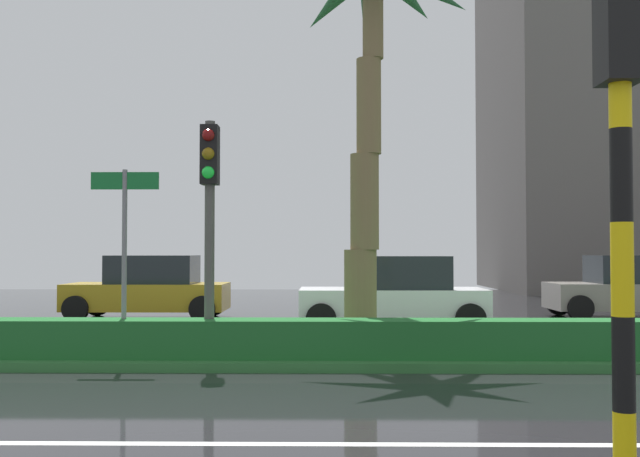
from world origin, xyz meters
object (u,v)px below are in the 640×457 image
at_px(car_in_traffic_leading, 149,288).
at_px(palm_tree_centre_left, 371,26).
at_px(street_name_sign, 124,236).
at_px(traffic_signal_foreground, 619,117).
at_px(car_in_traffic_second, 394,294).
at_px(car_in_traffic_third, 631,288).
at_px(traffic_signal_median_right, 210,194).

bearing_deg(car_in_traffic_leading, palm_tree_centre_left, 129.67).
height_order(palm_tree_centre_left, street_name_sign, palm_tree_centre_left).
distance_m(traffic_signal_foreground, car_in_traffic_leading, 16.19).
distance_m(palm_tree_centre_left, street_name_sign, 5.70).
bearing_deg(street_name_sign, car_in_traffic_second, 48.04).
bearing_deg(palm_tree_centre_left, traffic_signal_foreground, -79.88).
bearing_deg(car_in_traffic_second, car_in_traffic_leading, -22.97).
relative_size(car_in_traffic_leading, car_in_traffic_third, 1.00).
height_order(street_name_sign, car_in_traffic_leading, street_name_sign).
relative_size(traffic_signal_median_right, car_in_traffic_second, 0.88).
height_order(traffic_signal_foreground, car_in_traffic_leading, traffic_signal_foreground).
height_order(palm_tree_centre_left, traffic_signal_median_right, palm_tree_centre_left).
xyz_separation_m(car_in_traffic_leading, car_in_traffic_third, (13.19, 0.36, 0.00)).
xyz_separation_m(palm_tree_centre_left, traffic_signal_median_right, (-2.68, -1.27, -3.13)).
relative_size(car_in_traffic_leading, car_in_traffic_second, 1.00).
height_order(traffic_signal_foreground, car_in_traffic_third, traffic_signal_foreground).
bearing_deg(traffic_signal_median_right, traffic_signal_foreground, -57.62).
bearing_deg(car_in_traffic_second, street_name_sign, 48.04).
height_order(street_name_sign, car_in_traffic_third, street_name_sign).
relative_size(traffic_signal_median_right, street_name_sign, 1.26).
bearing_deg(car_in_traffic_third, traffic_signal_median_right, 39.54).
height_order(palm_tree_centre_left, car_in_traffic_third, palm_tree_centre_left).
bearing_deg(traffic_signal_foreground, traffic_signal_median_right, -57.62).
xyz_separation_m(traffic_signal_foreground, car_in_traffic_second, (-0.60, 11.74, -1.98)).
xyz_separation_m(street_name_sign, car_in_traffic_third, (11.59, 8.44, -1.25)).
xyz_separation_m(palm_tree_centre_left, car_in_traffic_third, (7.54, 7.17, -5.06)).
bearing_deg(car_in_traffic_leading, traffic_signal_median_right, 110.16).
bearing_deg(traffic_signal_foreground, palm_tree_centre_left, -79.88).
bearing_deg(car_in_traffic_leading, car_in_traffic_second, 157.03).
distance_m(palm_tree_centre_left, car_in_traffic_third, 11.57).
relative_size(palm_tree_centre_left, car_in_traffic_third, 1.72).
distance_m(traffic_signal_median_right, car_in_traffic_third, 13.39).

